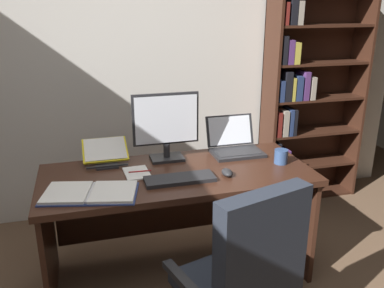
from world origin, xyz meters
name	(u,v)px	position (x,y,z in m)	size (l,w,h in m)	color
wall_back	(142,62)	(0.00, 1.98, 1.30)	(4.83, 0.12, 2.59)	beige
desk	(175,196)	(0.03, 0.95, 0.55)	(1.70, 0.73, 0.76)	#381E14
bookshelf	(303,100)	(1.42, 1.76, 0.93)	(0.91, 0.30, 1.91)	#381E14
monitor	(166,127)	(0.02, 1.11, 0.98)	(0.45, 0.16, 0.46)	#232326
laptop	(235,145)	(0.51, 1.12, 0.81)	(0.35, 0.32, 0.24)	#232326
keyboard	(180,179)	(0.02, 0.73, 0.77)	(0.42, 0.15, 0.02)	#232326
computer_mouse	(227,172)	(0.32, 0.73, 0.78)	(0.06, 0.10, 0.04)	#232326
reading_stand_with_book	(105,152)	(-0.39, 1.17, 0.82)	(0.30, 0.28, 0.13)	#232326
open_binder	(90,193)	(-0.51, 0.68, 0.77)	(0.57, 0.39, 0.02)	navy
notepad	(137,173)	(-0.22, 0.91, 0.76)	(0.15, 0.21, 0.01)	silver
pen	(140,171)	(-0.20, 0.91, 0.77)	(0.01, 0.01, 0.14)	maroon
coffee_mug	(281,157)	(0.73, 0.83, 0.80)	(0.09, 0.09, 0.09)	#334C7A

